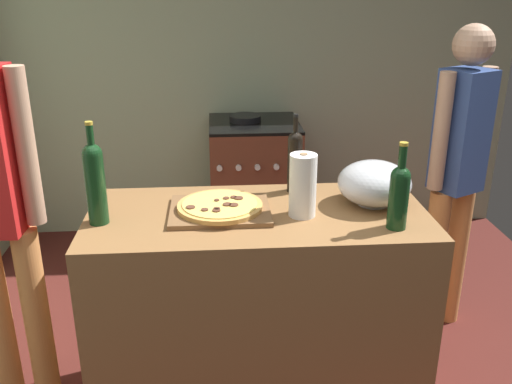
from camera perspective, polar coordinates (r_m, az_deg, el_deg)
name	(u,v)px	position (r m, az deg, el deg)	size (l,w,h in m)	color
ground_plane	(252,327)	(3.24, -0.39, -13.55)	(3.97, 3.29, 0.02)	#511E19
kitchen_wall_rear	(238,55)	(4.09, -1.82, 13.65)	(3.97, 0.10, 2.60)	#99A889
counter	(258,312)	(2.49, 0.18, -12.05)	(1.37, 0.64, 0.94)	olive
cutting_board	(220,211)	(2.27, -3.66, -1.89)	(0.40, 0.32, 0.02)	brown
pizza	(220,206)	(2.26, -3.67, -1.41)	(0.34, 0.34, 0.03)	tan
mixing_bowl	(374,183)	(2.37, 11.89, 0.87)	(0.30, 0.30, 0.18)	#B2B2B7
paper_towel_roll	(303,185)	(2.20, 4.76, 0.67)	(0.11, 0.11, 0.26)	white
wine_bottle_amber	(399,193)	(2.15, 14.28, -0.14)	(0.07, 0.07, 0.34)	#143819
wine_bottle_clear	(95,180)	(2.20, -16.00, 1.17)	(0.08, 0.08, 0.40)	#143819
wine_bottle_dark	(295,159)	(2.45, 3.95, 3.35)	(0.06, 0.06, 0.35)	black
stove	(254,186)	(3.91, -0.19, 0.60)	(0.60, 0.60, 0.96)	brown
person_in_red	(457,166)	(3.02, 19.69, 2.51)	(0.34, 0.27, 1.62)	#D88C4C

